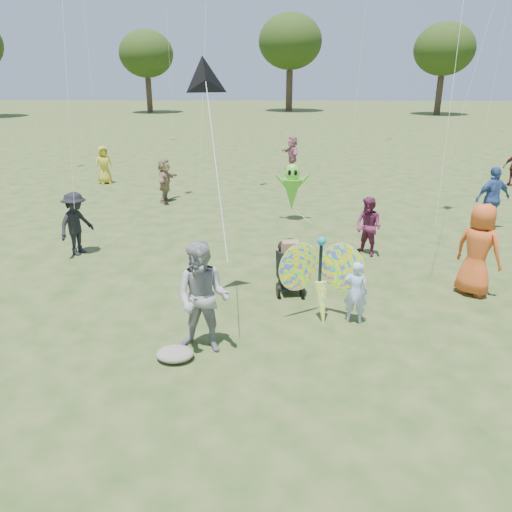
{
  "coord_description": "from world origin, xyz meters",
  "views": [
    {
      "loc": [
        0.08,
        -7.09,
        4.25
      ],
      "look_at": [
        -0.2,
        1.5,
        1.1
      ],
      "focal_mm": 35.0,
      "sensor_mm": 36.0,
      "label": 1
    }
  ],
  "objects_px": {
    "adult_man": "(203,298)",
    "crowd_d": "(165,180)",
    "butterfly_kite": "(321,279)",
    "crowd_g": "(104,165)",
    "crowd_j": "(292,154)",
    "alien_kite": "(292,189)",
    "crowd_a": "(478,250)",
    "child_girl": "(356,292)",
    "jogging_stroller": "(290,262)",
    "crowd_b": "(76,224)",
    "crowd_c": "(492,199)",
    "crowd_e": "(368,227)"
  },
  "relations": [
    {
      "from": "crowd_g",
      "to": "butterfly_kite",
      "type": "relative_size",
      "value": 0.86
    },
    {
      "from": "crowd_b",
      "to": "butterfly_kite",
      "type": "distance_m",
      "value": 6.59
    },
    {
      "from": "crowd_a",
      "to": "crowd_b",
      "type": "distance_m",
      "value": 9.17
    },
    {
      "from": "crowd_e",
      "to": "butterfly_kite",
      "type": "distance_m",
      "value": 3.78
    },
    {
      "from": "adult_man",
      "to": "crowd_e",
      "type": "height_order",
      "value": "adult_man"
    },
    {
      "from": "crowd_j",
      "to": "alien_kite",
      "type": "distance_m",
      "value": 8.29
    },
    {
      "from": "crowd_a",
      "to": "jogging_stroller",
      "type": "bearing_deg",
      "value": 46.03
    },
    {
      "from": "child_girl",
      "to": "crowd_a",
      "type": "relative_size",
      "value": 0.62
    },
    {
      "from": "child_girl",
      "to": "crowd_j",
      "type": "xyz_separation_m",
      "value": [
        -0.6,
        14.96,
        0.21
      ]
    },
    {
      "from": "crowd_a",
      "to": "crowd_g",
      "type": "height_order",
      "value": "crowd_a"
    },
    {
      "from": "butterfly_kite",
      "to": "crowd_b",
      "type": "bearing_deg",
      "value": 149.75
    },
    {
      "from": "adult_man",
      "to": "alien_kite",
      "type": "bearing_deg",
      "value": 89.4
    },
    {
      "from": "child_girl",
      "to": "adult_man",
      "type": "distance_m",
      "value": 2.82
    },
    {
      "from": "adult_man",
      "to": "crowd_d",
      "type": "xyz_separation_m",
      "value": [
        -2.65,
        9.94,
        -0.16
      ]
    },
    {
      "from": "crowd_d",
      "to": "crowd_e",
      "type": "height_order",
      "value": "crowd_d"
    },
    {
      "from": "crowd_g",
      "to": "butterfly_kite",
      "type": "bearing_deg",
      "value": -86.95
    },
    {
      "from": "crowd_c",
      "to": "crowd_e",
      "type": "relative_size",
      "value": 1.25
    },
    {
      "from": "child_girl",
      "to": "adult_man",
      "type": "bearing_deg",
      "value": 37.15
    },
    {
      "from": "alien_kite",
      "to": "adult_man",
      "type": "bearing_deg",
      "value": -102.24
    },
    {
      "from": "crowd_a",
      "to": "alien_kite",
      "type": "distance_m",
      "value": 6.4
    },
    {
      "from": "adult_man",
      "to": "crowd_d",
      "type": "height_order",
      "value": "adult_man"
    },
    {
      "from": "crowd_d",
      "to": "crowd_b",
      "type": "bearing_deg",
      "value": 177.23
    },
    {
      "from": "crowd_b",
      "to": "jogging_stroller",
      "type": "xyz_separation_m",
      "value": [
        5.18,
        -2.02,
        -0.17
      ]
    },
    {
      "from": "crowd_g",
      "to": "alien_kite",
      "type": "xyz_separation_m",
      "value": [
        7.44,
        -5.21,
        0.21
      ]
    },
    {
      "from": "crowd_g",
      "to": "crowd_j",
      "type": "relative_size",
      "value": 0.96
    },
    {
      "from": "adult_man",
      "to": "crowd_c",
      "type": "relative_size",
      "value": 1.01
    },
    {
      "from": "crowd_e",
      "to": "crowd_g",
      "type": "height_order",
      "value": "crowd_g"
    },
    {
      "from": "crowd_e",
      "to": "alien_kite",
      "type": "bearing_deg",
      "value": 166.29
    },
    {
      "from": "crowd_b",
      "to": "crowd_j",
      "type": "xyz_separation_m",
      "value": [
        5.71,
        11.53,
        0.01
      ]
    },
    {
      "from": "child_girl",
      "to": "crowd_a",
      "type": "bearing_deg",
      "value": -138.12
    },
    {
      "from": "adult_man",
      "to": "alien_kite",
      "type": "xyz_separation_m",
      "value": [
        1.68,
        7.73,
        0.05
      ]
    },
    {
      "from": "jogging_stroller",
      "to": "crowd_b",
      "type": "bearing_deg",
      "value": 149.94
    },
    {
      "from": "crowd_e",
      "to": "jogging_stroller",
      "type": "height_order",
      "value": "crowd_e"
    },
    {
      "from": "crowd_a",
      "to": "crowd_j",
      "type": "relative_size",
      "value": 1.19
    },
    {
      "from": "crowd_c",
      "to": "crowd_a",
      "type": "bearing_deg",
      "value": 48.65
    },
    {
      "from": "child_girl",
      "to": "crowd_b",
      "type": "distance_m",
      "value": 7.18
    },
    {
      "from": "crowd_e",
      "to": "child_girl",
      "type": "bearing_deg",
      "value": -56.82
    },
    {
      "from": "crowd_d",
      "to": "crowd_e",
      "type": "xyz_separation_m",
      "value": [
        6.09,
        -5.3,
        -0.04
      ]
    },
    {
      "from": "crowd_c",
      "to": "crowd_g",
      "type": "xyz_separation_m",
      "value": [
        -13.1,
        6.02,
        -0.15
      ]
    },
    {
      "from": "jogging_stroller",
      "to": "crowd_a",
      "type": "bearing_deg",
      "value": -9.78
    },
    {
      "from": "crowd_c",
      "to": "jogging_stroller",
      "type": "xyz_separation_m",
      "value": [
        -5.88,
        -4.47,
        -0.3
      ]
    },
    {
      "from": "adult_man",
      "to": "crowd_a",
      "type": "xyz_separation_m",
      "value": [
        5.2,
        2.4,
        0.02
      ]
    },
    {
      "from": "crowd_c",
      "to": "jogging_stroller",
      "type": "distance_m",
      "value": 7.39
    },
    {
      "from": "child_girl",
      "to": "alien_kite",
      "type": "bearing_deg",
      "value": -67.37
    },
    {
      "from": "adult_man",
      "to": "butterfly_kite",
      "type": "relative_size",
      "value": 1.04
    },
    {
      "from": "crowd_g",
      "to": "alien_kite",
      "type": "height_order",
      "value": "alien_kite"
    },
    {
      "from": "adult_man",
      "to": "crowd_d",
      "type": "bearing_deg",
      "value": 116.57
    },
    {
      "from": "adult_man",
      "to": "butterfly_kite",
      "type": "distance_m",
      "value": 2.29
    },
    {
      "from": "crowd_g",
      "to": "alien_kite",
      "type": "distance_m",
      "value": 9.08
    },
    {
      "from": "child_girl",
      "to": "crowd_c",
      "type": "bearing_deg",
      "value": -114.13
    }
  ]
}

